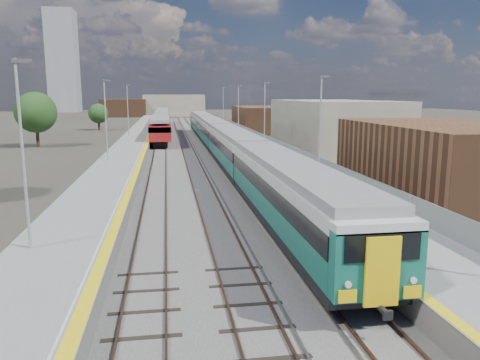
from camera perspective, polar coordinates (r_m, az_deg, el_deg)
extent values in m
plane|color=#47443A|center=(61.86, -4.57, 3.73)|extent=(320.00, 320.00, 0.00)
cube|color=#565451|center=(64.21, -6.75, 3.97)|extent=(10.50, 155.00, 0.06)
cube|color=#4C3323|center=(66.86, -4.23, 4.33)|extent=(0.07, 160.00, 0.14)
cube|color=#4C3323|center=(66.99, -3.00, 4.36)|extent=(0.07, 160.00, 0.14)
cube|color=#4C3323|center=(66.67, -7.24, 4.26)|extent=(0.07, 160.00, 0.14)
cube|color=#4C3323|center=(66.73, -6.00, 4.29)|extent=(0.07, 160.00, 0.14)
cube|color=#4C3323|center=(66.66, -10.25, 4.18)|extent=(0.07, 160.00, 0.14)
cube|color=#4C3323|center=(66.65, -9.01, 4.21)|extent=(0.07, 160.00, 0.14)
cube|color=gray|center=(66.84, -4.51, 4.32)|extent=(0.08, 160.00, 0.10)
cube|color=gray|center=(66.75, -5.72, 4.29)|extent=(0.08, 160.00, 0.10)
cube|color=slate|center=(64.87, -0.10, 4.52)|extent=(4.70, 155.00, 1.00)
cube|color=gray|center=(64.82, -0.10, 4.96)|extent=(4.70, 155.00, 0.03)
cube|color=yellow|center=(64.53, -1.95, 4.95)|extent=(0.40, 155.00, 0.01)
cube|color=gray|center=(65.14, 1.82, 5.51)|extent=(0.06, 155.00, 1.20)
cylinder|color=#9EA0A3|center=(35.18, 9.75, 6.35)|extent=(0.12, 0.12, 7.50)
cube|color=#4C4C4F|center=(35.20, 10.33, 12.28)|extent=(0.70, 0.18, 0.14)
cylinder|color=#9EA0A3|center=(54.48, 3.01, 7.88)|extent=(0.12, 0.12, 7.50)
cube|color=#4C4C4F|center=(54.50, 3.31, 11.72)|extent=(0.70, 0.18, 0.14)
cylinder|color=#9EA0A3|center=(74.16, -0.20, 8.57)|extent=(0.12, 0.12, 7.50)
cube|color=#4C4C4F|center=(74.17, 0.00, 11.39)|extent=(0.70, 0.18, 0.14)
cylinder|color=#9EA0A3|center=(93.97, -2.06, 8.96)|extent=(0.12, 0.12, 7.50)
cube|color=#4C4C4F|center=(93.98, -1.92, 11.18)|extent=(0.70, 0.18, 0.14)
cube|color=slate|center=(64.27, -12.84, 4.20)|extent=(4.30, 155.00, 1.00)
cube|color=gray|center=(64.22, -12.86, 4.65)|extent=(4.30, 155.00, 0.03)
cube|color=yellow|center=(64.12, -11.16, 4.73)|extent=(0.45, 155.00, 0.01)
cube|color=silver|center=(64.13, -11.48, 4.72)|extent=(0.08, 155.00, 0.01)
cylinder|color=#9EA0A3|center=(20.21, -24.94, 2.60)|extent=(0.12, 0.12, 7.50)
cube|color=#4C4C4F|center=(20.04, -25.06, 13.02)|extent=(0.70, 0.18, 0.14)
cylinder|color=#9EA0A3|center=(45.68, -16.04, 7.00)|extent=(0.12, 0.12, 7.50)
cube|color=#4C4C4F|center=(45.60, -15.96, 11.60)|extent=(0.70, 0.18, 0.14)
cylinder|color=#9EA0A3|center=(71.53, -13.51, 8.22)|extent=(0.12, 0.12, 7.50)
cube|color=#4C4C4F|center=(71.48, -13.43, 11.15)|extent=(0.70, 0.18, 0.14)
cube|color=brown|center=(34.98, 23.35, 2.05)|extent=(9.00, 16.00, 5.20)
cube|color=gray|center=(60.05, 11.27, 6.43)|extent=(11.00, 22.00, 6.40)
cube|color=brown|center=(91.11, 2.29, 7.42)|extent=(8.00, 18.00, 4.80)
cube|color=gray|center=(161.33, -8.06, 9.02)|extent=(20.00, 14.00, 7.00)
cube|color=brown|center=(156.90, -13.93, 8.53)|extent=(14.00, 12.00, 5.60)
cube|color=gray|center=(205.68, -20.77, 13.35)|extent=(11.00, 11.00, 40.00)
cube|color=black|center=(24.27, 5.99, -4.64)|extent=(2.76, 19.81, 0.47)
cube|color=#11594F|center=(24.07, 6.03, -2.77)|extent=(2.86, 19.81, 1.16)
cube|color=black|center=(23.88, 6.07, -0.64)|extent=(2.93, 19.81, 0.79)
cube|color=silver|center=(23.77, 6.10, 0.85)|extent=(2.86, 19.81, 0.49)
cube|color=gray|center=(23.70, 6.12, 1.87)|extent=(2.54, 19.81, 0.41)
cube|color=black|center=(43.83, -0.80, 2.18)|extent=(2.76, 19.81, 0.47)
cube|color=#11594F|center=(43.72, -0.80, 3.24)|extent=(2.86, 19.81, 1.16)
cube|color=black|center=(43.61, -0.80, 4.43)|extent=(2.93, 19.81, 0.79)
cube|color=silver|center=(43.55, -0.81, 5.25)|extent=(2.86, 19.81, 0.49)
cube|color=gray|center=(43.52, -0.81, 5.81)|extent=(2.54, 19.81, 0.41)
cube|color=black|center=(63.85, -3.37, 4.76)|extent=(2.76, 19.81, 0.47)
cube|color=#11594F|center=(63.78, -3.38, 5.49)|extent=(2.86, 19.81, 1.16)
cube|color=black|center=(63.71, -3.39, 6.31)|extent=(2.93, 19.81, 0.79)
cube|color=silver|center=(63.66, -3.39, 6.87)|extent=(2.86, 19.81, 0.49)
cube|color=gray|center=(63.64, -3.40, 7.26)|extent=(2.54, 19.81, 0.41)
cube|color=black|center=(84.01, -4.72, 6.11)|extent=(2.76, 19.81, 0.47)
cube|color=#11594F|center=(83.95, -4.73, 6.66)|extent=(2.86, 19.81, 1.16)
cube|color=black|center=(83.90, -4.74, 7.28)|extent=(2.93, 19.81, 0.79)
cube|color=silver|center=(83.87, -4.75, 7.71)|extent=(2.86, 19.81, 0.49)
cube|color=gray|center=(83.85, -4.75, 8.00)|extent=(2.54, 19.81, 0.41)
cube|color=#11594F|center=(14.76, 16.34, -9.80)|extent=(2.84, 0.61, 2.13)
cube|color=black|center=(14.30, 17.00, -7.92)|extent=(2.34, 0.06, 0.81)
cube|color=yellow|center=(14.48, 16.95, -10.66)|extent=(1.07, 0.10, 2.13)
cube|color=black|center=(71.18, -9.60, 4.89)|extent=(1.95, 16.58, 0.68)
cube|color=maroon|center=(71.04, -9.64, 6.19)|extent=(2.87, 19.50, 2.05)
cube|color=black|center=(71.01, -9.66, 6.60)|extent=(2.94, 19.50, 0.72)
cube|color=gray|center=(70.95, -9.68, 7.43)|extent=(2.57, 19.50, 0.41)
cube|color=black|center=(91.11, -9.48, 6.07)|extent=(1.95, 16.58, 0.68)
cube|color=maroon|center=(91.01, -9.51, 7.09)|extent=(2.87, 19.50, 2.05)
cube|color=black|center=(90.98, -9.52, 7.42)|extent=(2.94, 19.50, 0.72)
cube|color=gray|center=(90.93, -9.54, 8.06)|extent=(2.57, 19.50, 0.41)
cube|color=black|center=(111.07, -9.40, 6.84)|extent=(1.95, 16.58, 0.68)
cube|color=maroon|center=(110.98, -9.42, 7.67)|extent=(2.87, 19.50, 2.05)
cube|color=black|center=(110.96, -9.43, 7.94)|extent=(2.94, 19.50, 0.72)
cube|color=gray|center=(110.92, -9.45, 8.47)|extent=(2.57, 19.50, 0.41)
cylinder|color=#382619|center=(70.11, -23.44, 4.77)|extent=(0.44, 0.44, 2.62)
sphere|color=#183C17|center=(69.90, -23.64, 7.57)|extent=(5.54, 5.54, 5.54)
cylinder|color=#382619|center=(98.76, -16.80, 6.36)|extent=(0.44, 0.44, 1.86)
sphere|color=#183C17|center=(98.63, -16.88, 7.76)|extent=(3.92, 3.92, 3.92)
cylinder|color=#382619|center=(80.69, 11.85, 5.77)|extent=(0.44, 0.44, 1.86)
sphere|color=#183C17|center=(80.54, 11.92, 7.49)|extent=(3.93, 3.93, 3.93)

